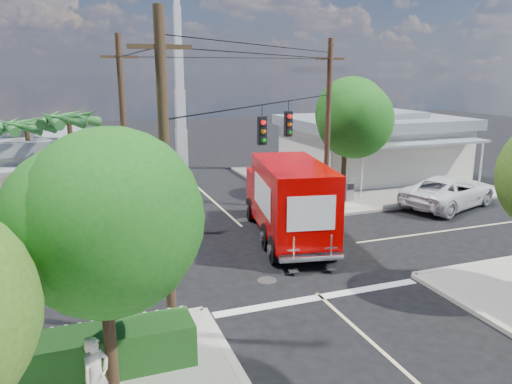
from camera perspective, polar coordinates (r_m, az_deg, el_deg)
ground at (r=20.88m, az=1.92°, el=-7.11°), size 120.00×120.00×0.00m
sidewalk_ne at (r=35.01m, az=11.74°, el=1.33°), size 14.12×14.12×0.14m
sidewalk_nw at (r=30.05m, az=-26.26°, el=-1.88°), size 14.12×14.12×0.14m
road_markings at (r=19.62m, az=3.56°, el=-8.52°), size 32.00×32.00×0.01m
building_ne at (r=36.38m, az=13.18°, el=5.32°), size 11.80×10.20×4.50m
radio_tower at (r=38.90m, az=-8.71°, el=10.97°), size 0.80×0.80×17.00m
tree_sw_front at (r=10.96m, az=-17.24°, el=-3.35°), size 3.88×3.78×6.03m
tree_ne_front at (r=28.92m, az=10.28°, el=8.25°), size 4.21×4.14×6.66m
tree_ne_back at (r=32.20m, az=12.27°, el=7.67°), size 3.77×3.66×5.82m
palm_nw_front at (r=25.66m, az=-20.59°, el=7.54°), size 3.01×3.08×5.59m
palm_nw_back at (r=27.26m, az=-24.76°, el=6.69°), size 3.01×3.08×5.19m
utility_poles at (r=20.68m, az=-3.76°, el=6.06°), size 12.00×10.68×9.00m
picket_fence at (r=14.17m, az=-20.04°, el=-15.64°), size 5.94×0.06×1.00m
hedge_sw at (r=13.47m, az=-20.89°, el=-17.29°), size 6.20×1.20×1.10m
vending_boxes at (r=28.76m, az=9.28°, el=0.02°), size 1.90×0.50×1.10m
delivery_truck at (r=22.23m, az=3.68°, el=-0.86°), size 3.99×8.65×3.61m
parked_car at (r=29.66m, az=21.15°, el=0.02°), size 6.84×4.83×1.73m
pedestrian at (r=11.84m, az=-17.80°, el=-19.50°), size 0.81×0.78×1.86m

